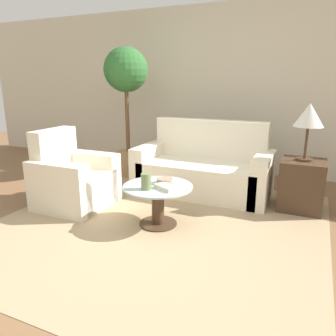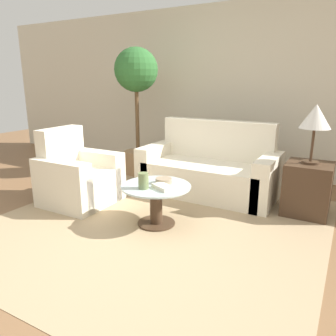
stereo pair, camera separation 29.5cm
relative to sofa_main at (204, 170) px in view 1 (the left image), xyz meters
The scene contains 12 objects.
ground_plane 1.92m from the sofa_main, 92.41° to the right, with size 14.00×14.00×0.00m, color brown.
wall_back 1.57m from the sofa_main, 93.79° to the left, with size 10.00×0.06×2.60m.
rug 1.26m from the sofa_main, 94.42° to the right, with size 3.27×3.27×0.01m.
sofa_main is the anchor object (origin of this frame).
armchair 1.71m from the sofa_main, 138.51° to the right, with size 0.77×0.81×0.90m.
coffee_table 1.22m from the sofa_main, 94.42° to the right, with size 0.71×0.71×0.43m.
side_table 1.23m from the sofa_main, ahead, with size 0.48×0.48×0.58m.
table_lamp 1.46m from the sofa_main, ahead, with size 0.32×0.32×0.64m.
potted_plant 1.72m from the sofa_main, 167.79° to the left, with size 0.66×0.66×1.94m.
vase 1.39m from the sofa_main, 96.17° to the right, with size 0.10×0.10×0.16m.
bowl 1.14m from the sofa_main, 93.02° to the right, with size 0.17×0.17×0.06m.
book_stack 1.30m from the sofa_main, 88.71° to the right, with size 0.26×0.21×0.04m.
Camera 1 is at (1.38, -2.15, 1.46)m, focal length 35.00 mm.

